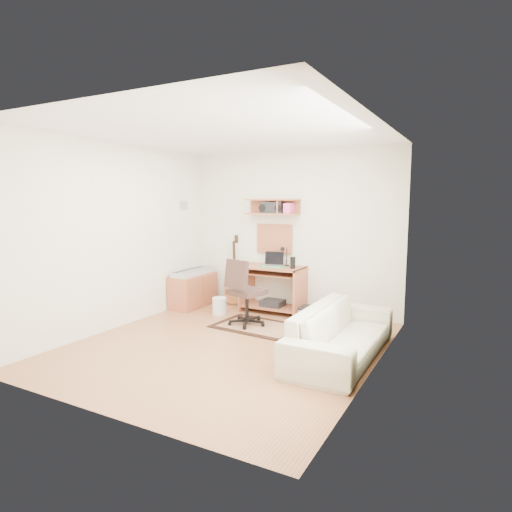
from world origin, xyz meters
The scene contains 22 objects.
floor centered at (0.00, 0.00, -0.01)m, with size 3.60×4.00×0.01m, color #A86E46.
ceiling centered at (0.00, 0.00, 2.60)m, with size 3.60×4.00×0.01m, color white.
back_wall centered at (0.00, 2.00, 1.30)m, with size 3.60×0.01×2.60m, color silver.
left_wall centered at (-1.80, 0.00, 1.30)m, with size 0.01×4.00×2.60m, color silver.
right_wall centered at (1.80, 0.00, 1.30)m, with size 0.01×4.00×2.60m, color silver.
wall_shelf centered at (-0.30, 1.88, 1.70)m, with size 0.90×0.25×0.26m, color #B4613F.
cork_board centered at (-0.30, 1.98, 1.17)m, with size 0.64×0.03×0.49m, color tan.
wall_photo centered at (-1.79, 1.50, 1.72)m, with size 0.02×0.20×0.15m, color #4C8CBF.
desk centered at (-0.20, 1.73, 0.38)m, with size 1.00×0.55×0.75m, color #B4613F, non-canonical shape.
laptop centered at (-0.20, 1.71, 0.87)m, with size 0.31×0.31×0.23m, color silver, non-canonical shape.
speaker centered at (0.16, 1.68, 0.84)m, with size 0.08×0.08×0.18m, color black.
desk_lamp centered at (-0.03, 1.87, 0.91)m, with size 0.10×0.10×0.31m, color black, non-canonical shape.
pencil_cup centered at (0.11, 1.83, 0.80)m, with size 0.07×0.07×0.10m, color #33569B.
boombox centered at (-0.29, 1.87, 1.68)m, with size 0.38×0.17×0.20m, color black.
rug centered at (-0.02, 0.87, 0.01)m, with size 1.24×0.83×0.02m, color tan.
task_chair centered at (-0.20, 0.87, 0.50)m, with size 0.51×0.51×0.99m, color #34231F, non-canonical shape.
cabinet centered at (-1.58, 1.43, 0.28)m, with size 0.40×0.90×0.55m, color #B4613F.
music_keyboard centered at (-1.58, 1.43, 0.59)m, with size 0.27×0.88×0.08m, color #B2B5BA.
guitar centered at (-1.04, 1.86, 0.61)m, with size 0.32×0.20×1.22m, color #B86D38, non-canonical shape.
waste_basket centered at (-0.89, 1.20, 0.13)m, with size 0.22×0.22×0.27m, color white.
printer centered at (0.45, 1.74, 0.09)m, with size 0.40×0.31×0.15m, color #A5A8AA.
sofa centered at (1.38, 0.30, 0.39)m, with size 2.00×0.58×0.78m, color beige.
Camera 1 is at (2.78, -4.42, 1.81)m, focal length 30.15 mm.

